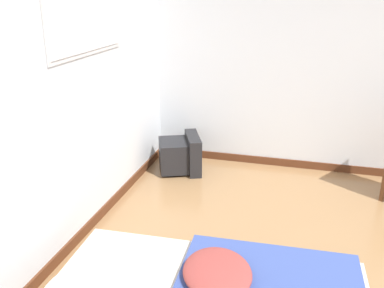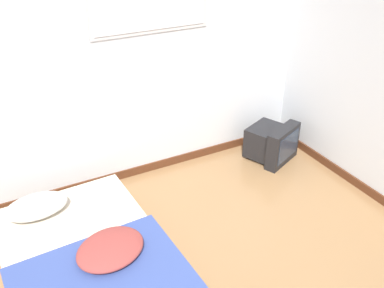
{
  "view_description": "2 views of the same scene",
  "coord_description": "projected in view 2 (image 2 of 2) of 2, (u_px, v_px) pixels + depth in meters",
  "views": [
    {
      "loc": [
        -2.31,
        0.87,
        2.0
      ],
      "look_at": [
        0.84,
        1.74,
        0.79
      ],
      "focal_mm": 40.0,
      "sensor_mm": 36.0,
      "label": 1
    },
    {
      "loc": [
        -0.69,
        -1.03,
        2.56
      ],
      "look_at": [
        0.83,
        1.84,
        0.68
      ],
      "focal_mm": 40.0,
      "sensor_mm": 36.0,
      "label": 2
    }
  ],
  "objects": [
    {
      "name": "crt_tv",
      "position": [
        272.0,
        143.0,
        4.74
      ],
      "size": [
        0.6,
        0.59,
        0.42
      ],
      "color": "black",
      "rests_on": "ground_plane"
    },
    {
      "name": "wall_back",
      "position": [
        67.0,
        65.0,
        3.72
      ],
      "size": [
        7.33,
        0.08,
        2.6
      ],
      "color": "silver",
      "rests_on": "ground_plane"
    },
    {
      "name": "mattress_bed",
      "position": [
        92.0,
        270.0,
        3.19
      ],
      "size": [
        1.26,
        2.01,
        0.38
      ],
      "color": "beige",
      "rests_on": "ground_plane"
    }
  ]
}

